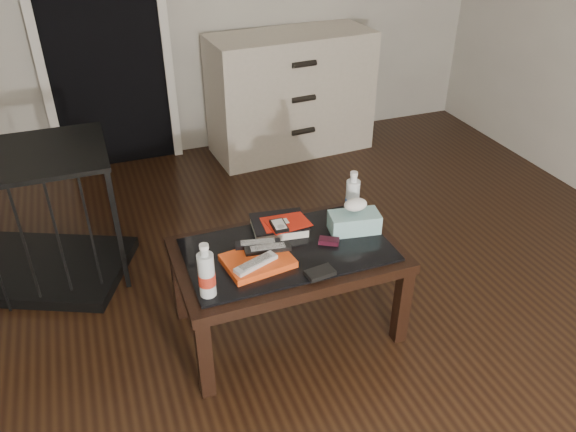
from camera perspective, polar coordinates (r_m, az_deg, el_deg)
name	(u,v)px	position (r m, az deg, el deg)	size (l,w,h in m)	color
ground	(284,382)	(2.54, -0.40, -16.55)	(5.00, 5.00, 0.00)	black
doorway	(99,23)	(4.15, -18.61, 18.11)	(0.90, 0.08, 2.07)	black
coffee_table	(288,260)	(2.54, -0.04, -4.52)	(1.00, 0.60, 0.46)	black
dresser	(291,94)	(4.33, 0.28, 12.30)	(1.23, 0.58, 0.90)	beige
pet_crate	(33,238)	(3.27, -24.49, -2.08)	(1.07, 0.92, 0.71)	black
magazines	(258,261)	(2.40, -3.09, -4.57)	(0.28, 0.21, 0.03)	#DF4615
remote_silver	(256,263)	(2.35, -3.29, -4.81)	(0.20, 0.05, 0.02)	#BDBCC2
remote_black_front	(268,248)	(2.43, -2.07, -3.31)	(0.20, 0.05, 0.02)	black
remote_black_back	(258,243)	(2.46, -3.08, -2.80)	(0.20, 0.05, 0.02)	black
textbook	(279,225)	(2.62, -0.92, -0.95)	(0.25, 0.20, 0.05)	black
dvd_mailers	(283,222)	(2.59, -0.53, -0.62)	(0.19, 0.14, 0.01)	red
ipod	(279,225)	(2.55, -0.91, -0.97)	(0.06, 0.10, 0.02)	black
flip_phone	(329,241)	(2.53, 4.19, -2.55)	(0.09, 0.05, 0.02)	black
wallet	(320,273)	(2.34, 3.27, -5.77)	(0.12, 0.07, 0.02)	black
water_bottle_left	(206,270)	(2.20, -8.31, -5.45)	(0.07, 0.07, 0.24)	silver
water_bottle_right	(353,194)	(2.69, 6.58, 2.19)	(0.07, 0.07, 0.24)	white
tissue_box	(354,222)	(2.61, 6.74, -0.62)	(0.23, 0.12, 0.09)	teal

